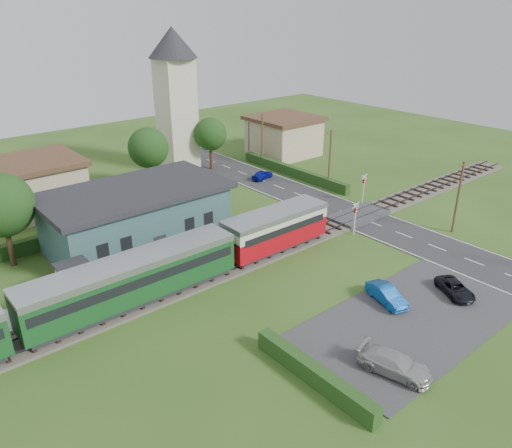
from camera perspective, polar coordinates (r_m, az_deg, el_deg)
ground at (r=43.92m, az=5.32°, el=-3.36°), size 120.00×120.00×0.00m
railway_track at (r=45.13m, az=3.53°, el=-2.35°), size 76.00×3.20×0.49m
road at (r=50.88m, az=13.33°, el=0.06°), size 6.00×70.00×0.05m
car_park at (r=36.56m, az=17.18°, el=-10.49°), size 17.00×9.00×0.08m
crossing_deck at (r=51.90m, az=11.61°, el=0.95°), size 6.20×3.40×0.45m
platform at (r=42.05m, az=-9.53°, el=-4.58°), size 30.00×3.00×0.45m
equipment_hut at (r=38.53m, az=-19.95°, el=-6.03°), size 2.30×2.30×2.55m
station_building at (r=45.66m, az=-13.51°, el=0.88°), size 16.00×9.00×5.30m
train at (r=35.61m, az=-18.48°, el=-7.59°), size 43.20×2.90×3.40m
church_tower at (r=65.08m, az=-9.23°, el=14.94°), size 6.00×6.00×17.60m
house_west at (r=56.49m, az=-24.63°, el=3.90°), size 10.80×8.80×5.50m
house_east at (r=72.30m, az=3.21°, el=10.08°), size 8.80×8.80×5.50m
hedge_carpark at (r=30.00m, az=6.67°, el=-16.69°), size 0.80×9.00×1.20m
hedge_roadside at (r=63.48m, az=4.25°, el=6.01°), size 0.80×18.00×1.20m
hedge_station at (r=50.24m, az=-15.65°, el=0.27°), size 22.00×0.80×1.30m
tree_a at (r=44.45m, az=-27.13°, el=1.92°), size 5.20×5.20×8.00m
tree_b at (r=58.51m, az=-12.21°, el=8.49°), size 4.60×4.60×7.34m
tree_c at (r=65.27m, az=-5.23°, el=10.18°), size 4.20×4.20×6.78m
utility_pole_b at (r=50.05m, az=22.10°, el=2.95°), size 1.40×0.22×7.00m
utility_pole_c at (r=58.64m, az=8.43°, el=7.40°), size 1.40×0.22×7.00m
utility_pole_d at (r=66.90m, az=0.71°, el=9.71°), size 1.40×0.22×7.00m
crossing_signal_near at (r=47.18m, az=11.28°, el=1.12°), size 0.84×0.28×3.28m
crossing_signal_far at (r=55.26m, az=12.23°, el=4.45°), size 0.84×0.28×3.28m
streetlamp_east at (r=71.88m, az=-0.82°, el=10.23°), size 0.30×0.30×5.15m
car_on_road at (r=62.10m, az=0.73°, el=5.66°), size 3.40×2.02×1.08m
car_park_blue at (r=37.77m, az=14.69°, el=-7.80°), size 2.26×3.88×1.21m
car_park_silver at (r=31.39m, az=15.58°, el=-15.14°), size 2.87×4.74×1.28m
car_park_dark at (r=40.32m, az=21.81°, el=-6.86°), size 3.14×3.94×1.00m
pedestrian_near at (r=44.59m, az=-1.19°, el=-0.78°), size 0.82×0.66×1.95m
pedestrian_far at (r=39.61m, az=-15.03°, el=-5.36°), size 0.66×0.81×1.55m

